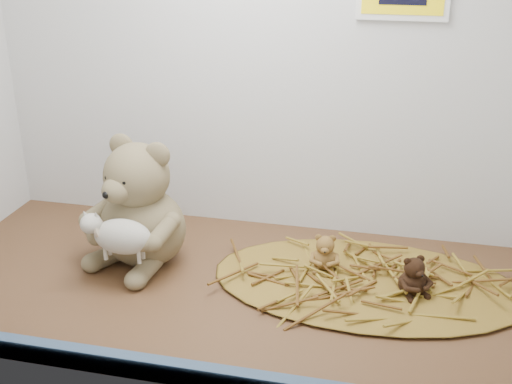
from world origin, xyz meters
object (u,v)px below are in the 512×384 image
(mini_teddy_brown, at_px, (413,274))
(main_teddy, at_px, (141,202))
(mini_teddy_tan, at_px, (325,251))
(toy_lamb, at_px, (123,237))

(mini_teddy_brown, bearing_deg, main_teddy, 142.32)
(main_teddy, bearing_deg, mini_teddy_brown, 18.15)
(main_teddy, xyz_separation_m, mini_teddy_brown, (0.55, -0.03, -0.08))
(main_teddy, relative_size, mini_teddy_tan, 3.54)
(main_teddy, height_order, toy_lamb, main_teddy)
(toy_lamb, height_order, mini_teddy_tan, toy_lamb)
(mini_teddy_tan, bearing_deg, mini_teddy_brown, -24.26)
(toy_lamb, relative_size, mini_teddy_tan, 1.97)
(mini_teddy_brown, bearing_deg, toy_lamb, 152.38)
(toy_lamb, bearing_deg, main_teddy, 90.00)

